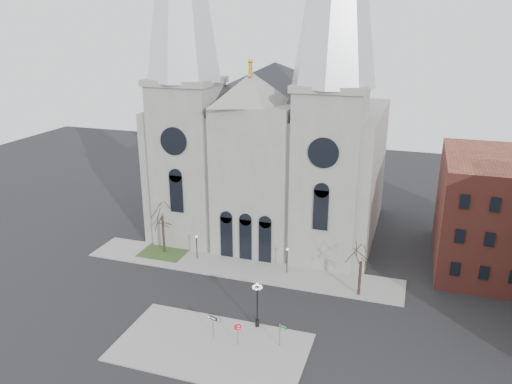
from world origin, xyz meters
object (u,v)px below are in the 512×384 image
(globe_lamp, at_px, (257,299))
(street_name_sign, at_px, (281,333))
(stop_sign, at_px, (238,329))
(one_way_sign, at_px, (213,323))

(globe_lamp, relative_size, street_name_sign, 2.04)
(stop_sign, distance_m, globe_lamp, 3.80)
(stop_sign, relative_size, globe_lamp, 0.49)
(globe_lamp, bearing_deg, one_way_sign, -139.03)
(stop_sign, height_order, street_name_sign, street_name_sign)
(globe_lamp, xyz_separation_m, one_way_sign, (-3.50, -3.04, -1.49))
(one_way_sign, bearing_deg, stop_sign, 9.26)
(stop_sign, distance_m, street_name_sign, 4.03)
(street_name_sign, bearing_deg, globe_lamp, 154.94)
(one_way_sign, relative_size, street_name_sign, 0.99)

